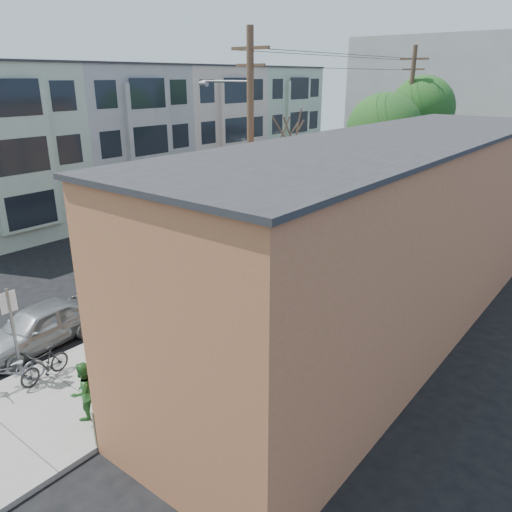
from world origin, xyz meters
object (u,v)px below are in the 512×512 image
Objects in this scene: parking_meter_far at (272,245)px; car_2 at (242,246)px; tree_leafy_mid at (384,131)px; patio_chair_a at (203,358)px; patron_grey at (107,379)px; utility_pole_near at (249,153)px; bus at (362,165)px; tree_bare at (284,208)px; patron_green at (83,391)px; car_0 at (38,327)px; car_1 at (155,277)px; car_3 at (309,215)px; car_4 at (355,196)px; parked_bike_a at (44,364)px; patio_chair_b at (173,376)px; parked_bike_b at (10,373)px; cyclist at (227,284)px; sign_post at (13,326)px; tree_leafy_far at (422,109)px; parking_meter_near at (170,287)px.

parking_meter_far is 1.53m from car_2.
tree_leafy_mid is 19.53m from patio_chair_a.
tree_leafy_mid is 4.59× the size of patron_grey.
bus is (-5.35, 20.98, -3.83)m from utility_pole_near.
tree_bare is at bearing -90.00° from tree_leafy_mid.
patron_green is 4.72m from car_0.
car_1 is 0.87× the size of car_3.
car_4 reaches higher than car_3.
parking_meter_far is at bearing -144.21° from patron_grey.
utility_pole_near is 6.35× the size of parked_bike_a.
patron_grey is (-0.82, -1.52, 0.36)m from patio_chair_b.
parked_bike_a is 31.53m from bus.
patron_green is at bearing -78.26° from tree_bare.
car_1 is 11.83m from car_3.
utility_pole_near is 14.61m from car_4.
patron_green is 24.48m from car_4.
parking_meter_far is at bearing 103.98° from parked_bike_b.
car_2 is at bearing 94.24° from car_1.
car_2 is at bearing -163.96° from parking_meter_far.
bus reaches higher than cyclist.
car_4 is (-2.32, 24.52, 0.20)m from parked_bike_b.
sign_post reaches higher than patio_chair_a.
parked_bike_a is 23.84m from car_4.
parking_meter_far is 16.46m from tree_leafy_far.
utility_pole_near is 1.96× the size of car_4.
patio_chair_a is at bearing -22.74° from car_1.
tree_leafy_far is (0.55, 15.55, 5.38)m from parking_meter_far.
parked_bike_a is at bearing -82.63° from parking_meter_near.
tree_bare is at bearing 121.15° from patio_chair_a.
parking_meter_far is 0.67× the size of parked_bike_b.
bus reaches higher than patio_chair_b.
patron_green reaches higher than car_0.
patron_grey reaches higher than parked_bike_a.
tree_leafy_mid reaches higher than parked_bike_a.
tree_leafy_mid is 11.57m from car_2.
car_1 is (-4.61, 6.27, -0.12)m from patron_green.
cyclist reaches higher than patio_chair_a.
patio_chair_b is at bearing -71.24° from tree_bare.
patio_chair_b is at bearing 31.19° from sign_post.
tree_bare is at bearing 84.25° from parked_bike_a.
car_1 is (-1.63, 6.41, -1.03)m from sign_post.
sign_post is 12.21m from parking_meter_far.
utility_pole_near is at bearing -171.91° from patron_green.
patron_grey is (2.58, -21.35, -4.41)m from tree_leafy_mid.
patio_chair_b is 0.55× the size of patron_grey.
sign_post is at bearing -54.63° from patron_grey.
sign_post reaches higher than car_0.
tree_leafy_mid is 3.96× the size of parked_bike_b.
utility_pole_near is 11.36× the size of patio_chair_a.
cyclist is at bearing 132.75° from patio_chair_a.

